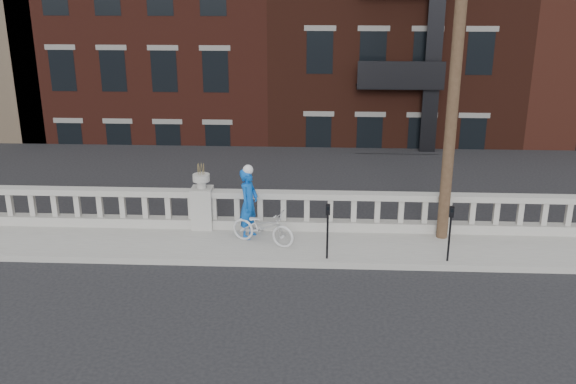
# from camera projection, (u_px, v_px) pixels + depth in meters

# --- Properties ---
(ground) EXTENTS (120.00, 120.00, 0.00)m
(ground) POSITION_uv_depth(u_px,v_px,m) (171.00, 305.00, 13.32)
(ground) COLOR black
(ground) RESTS_ON ground
(sidewalk) EXTENTS (32.00, 2.20, 0.15)m
(sidewalk) POSITION_uv_depth(u_px,v_px,m) (197.00, 244.00, 16.13)
(sidewalk) COLOR gray
(sidewalk) RESTS_ON ground
(balustrade) EXTENTS (28.00, 0.34, 1.03)m
(balustrade) POSITION_uv_depth(u_px,v_px,m) (203.00, 210.00, 16.85)
(balustrade) COLOR gray
(balustrade) RESTS_ON sidewalk
(planter_pedestal) EXTENTS (0.55, 0.55, 1.76)m
(planter_pedestal) POSITION_uv_depth(u_px,v_px,m) (202.00, 203.00, 16.78)
(planter_pedestal) COLOR gray
(planter_pedestal) RESTS_ON sidewalk
(lower_level) EXTENTS (80.00, 44.00, 20.80)m
(lower_level) POSITION_uv_depth(u_px,v_px,m) (274.00, 51.00, 34.23)
(lower_level) COLOR #605E59
(lower_level) RESTS_ON ground
(utility_pole) EXTENTS (1.60, 0.28, 10.00)m
(utility_pole) POSITION_uv_depth(u_px,v_px,m) (459.00, 33.00, 14.74)
(utility_pole) COLOR #422D1E
(utility_pole) RESTS_ON sidewalk
(parking_meter_c) EXTENTS (0.10, 0.09, 1.36)m
(parking_meter_c) POSITION_uv_depth(u_px,v_px,m) (328.00, 225.00, 14.88)
(parking_meter_c) COLOR black
(parking_meter_c) RESTS_ON sidewalk
(parking_meter_d) EXTENTS (0.10, 0.09, 1.36)m
(parking_meter_d) POSITION_uv_depth(u_px,v_px,m) (450.00, 227.00, 14.74)
(parking_meter_d) COLOR black
(parking_meter_d) RESTS_ON sidewalk
(bicycle) EXTENTS (1.78, 1.18, 0.89)m
(bicycle) POSITION_uv_depth(u_px,v_px,m) (263.00, 227.00, 15.84)
(bicycle) COLOR silver
(bicycle) RESTS_ON sidewalk
(cyclist) EXTENTS (0.62, 0.76, 1.80)m
(cyclist) POSITION_uv_depth(u_px,v_px,m) (249.00, 203.00, 16.11)
(cyclist) COLOR #0C50BA
(cyclist) RESTS_ON sidewalk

